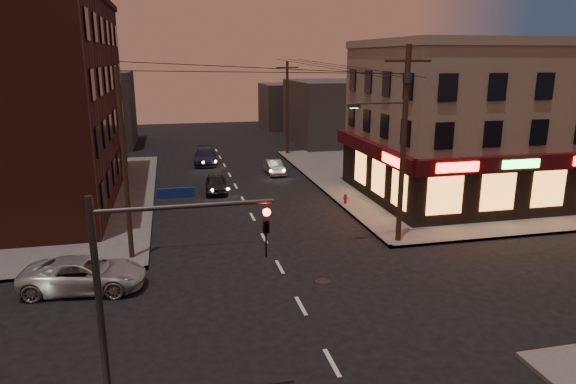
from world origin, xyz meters
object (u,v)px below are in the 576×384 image
object	(u,v)px
suv_cross	(84,274)
sedan_mid	(274,167)
sedan_far	(205,156)
fire_hydrant	(346,198)
sedan_near	(216,183)

from	to	relation	value
suv_cross	sedan_mid	size ratio (longest dim) A/B	1.43
sedan_far	fire_hydrant	distance (m)	17.87
sedan_near	sedan_mid	distance (m)	7.30
suv_cross	sedan_near	size ratio (longest dim) A/B	1.33
sedan_far	fire_hydrant	world-z (taller)	sedan_far
suv_cross	sedan_far	world-z (taller)	sedan_far
sedan_mid	fire_hydrant	bearing A→B (deg)	-78.37
sedan_near	sedan_far	xyz separation A→B (m)	(-0.01, 10.50, 0.06)
sedan_mid	sedan_near	bearing A→B (deg)	-139.58
suv_cross	sedan_mid	world-z (taller)	suv_cross
sedan_mid	fire_hydrant	distance (m)	10.80
suv_cross	sedan_far	bearing A→B (deg)	-7.25
sedan_near	fire_hydrant	world-z (taller)	sedan_near
sedan_near	sedan_far	distance (m)	10.50
fire_hydrant	sedan_mid	bearing A→B (deg)	104.41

